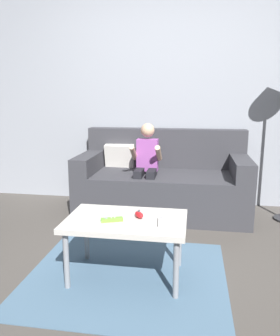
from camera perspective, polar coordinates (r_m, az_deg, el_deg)
The scene contains 9 objects.
ground_plane at distance 2.29m, azimuth 0.15°, elevation -19.59°, with size 8.68×8.68×0.00m, color #4C4742.
wall_back at distance 3.80m, azimuth 4.70°, elevation 12.80°, with size 4.34×0.05×2.50m, color #999EA8.
couch at distance 3.52m, azimuth 3.83°, elevation -2.67°, with size 1.72×0.80×0.85m.
person_seated_on_couch at distance 3.31m, azimuth 1.08°, elevation 0.67°, with size 0.30×0.36×0.94m.
coffee_table at distance 2.24m, azimuth -2.38°, elevation -9.62°, with size 0.79×0.50×0.41m.
area_rug at distance 2.41m, azimuth -2.30°, elevation -17.78°, with size 1.34×1.18×0.01m, color slate.
game_remote_white_near_edge at distance 2.15m, azimuth 3.63°, elevation -9.08°, with size 0.05×0.14×0.03m.
nunchuk_red at distance 2.24m, azimuth -0.17°, elevation -7.93°, with size 0.09×0.10×0.05m.
game_remote_lime_far_corner at distance 2.18m, azimuth -4.81°, elevation -8.74°, with size 0.14×0.08×0.03m.
Camera 1 is at (0.31, -1.92, 1.20)m, focal length 35.85 mm.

